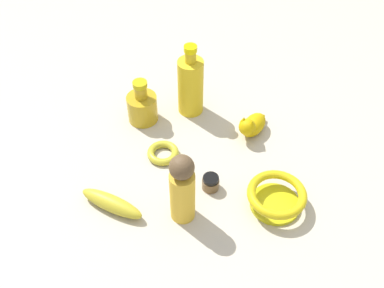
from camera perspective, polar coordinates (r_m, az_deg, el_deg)
ground at (r=1.27m, az=0.00°, el=-1.74°), size 2.00×2.00×0.00m
bangle at (r=1.27m, az=-3.62°, el=-1.13°), size 0.09×0.09×0.02m
nail_polish_jar at (r=1.19m, az=2.33°, el=-4.81°), size 0.05×0.05×0.04m
bottle_tall at (r=1.35m, az=-0.25°, el=7.35°), size 0.08×0.08×0.23m
cat_figurine at (r=1.32m, az=7.48°, el=2.35°), size 0.11×0.10×0.08m
bowl at (r=1.16m, az=10.46°, el=-6.46°), size 0.15×0.15×0.06m
person_figure_adult at (r=1.07m, az=-1.22°, el=-5.60°), size 0.07×0.07×0.21m
bottle_short at (r=1.35m, az=-6.22°, el=4.70°), size 0.09×0.09×0.14m
banana at (r=1.16m, az=-9.96°, el=-7.30°), size 0.12×0.17×0.04m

